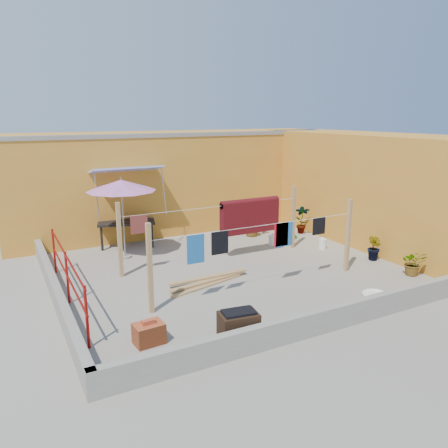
{
  "coord_description": "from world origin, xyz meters",
  "views": [
    {
      "loc": [
        -4.92,
        -8.99,
        3.75
      ],
      "look_at": [
        -0.0,
        0.3,
        1.11
      ],
      "focal_mm": 35.0,
      "sensor_mm": 36.0,
      "label": 1
    }
  ],
  "objects_px": {
    "green_hose": "(289,236)",
    "patio_umbrella": "(121,186)",
    "outdoor_table": "(126,223)",
    "water_jug_a": "(322,244)",
    "brazier": "(239,327)",
    "plant_back_a": "(252,223)",
    "water_jug_b": "(272,240)",
    "white_basin": "(375,295)",
    "brick_stack": "(149,333)"
  },
  "relations": [
    {
      "from": "outdoor_table",
      "to": "water_jug_b",
      "type": "height_order",
      "value": "outdoor_table"
    },
    {
      "from": "patio_umbrella",
      "to": "outdoor_table",
      "type": "bearing_deg",
      "value": 71.04
    },
    {
      "from": "patio_umbrella",
      "to": "water_jug_b",
      "type": "bearing_deg",
      "value": -12.36
    },
    {
      "from": "brick_stack",
      "to": "brazier",
      "type": "relative_size",
      "value": 0.74
    },
    {
      "from": "outdoor_table",
      "to": "green_hose",
      "type": "height_order",
      "value": "outdoor_table"
    },
    {
      "from": "green_hose",
      "to": "plant_back_a",
      "type": "bearing_deg",
      "value": 141.79
    },
    {
      "from": "water_jug_a",
      "to": "plant_back_a",
      "type": "height_order",
      "value": "plant_back_a"
    },
    {
      "from": "green_hose",
      "to": "patio_umbrella",
      "type": "bearing_deg",
      "value": 175.05
    },
    {
      "from": "outdoor_table",
      "to": "plant_back_a",
      "type": "bearing_deg",
      "value": -11.39
    },
    {
      "from": "green_hose",
      "to": "brazier",
      "type": "bearing_deg",
      "value": -133.27
    },
    {
      "from": "patio_umbrella",
      "to": "water_jug_a",
      "type": "height_order",
      "value": "patio_umbrella"
    },
    {
      "from": "brazier",
      "to": "water_jug_b",
      "type": "xyz_separation_m",
      "value": [
        3.69,
        4.44,
        -0.12
      ]
    },
    {
      "from": "brazier",
      "to": "patio_umbrella",
      "type": "bearing_deg",
      "value": 94.95
    },
    {
      "from": "brazier",
      "to": "green_hose",
      "type": "bearing_deg",
      "value": 46.73
    },
    {
      "from": "outdoor_table",
      "to": "water_jug_a",
      "type": "xyz_separation_m",
      "value": [
        4.87,
        -2.91,
        -0.53
      ]
    },
    {
      "from": "patio_umbrella",
      "to": "brick_stack",
      "type": "bearing_deg",
      "value": -100.69
    },
    {
      "from": "outdoor_table",
      "to": "water_jug_b",
      "type": "bearing_deg",
      "value": -27.31
    },
    {
      "from": "brazier",
      "to": "water_jug_a",
      "type": "bearing_deg",
      "value": 36.22
    },
    {
      "from": "brick_stack",
      "to": "water_jug_b",
      "type": "height_order",
      "value": "brick_stack"
    },
    {
      "from": "water_jug_b",
      "to": "white_basin",
      "type": "bearing_deg",
      "value": -92.78
    },
    {
      "from": "outdoor_table",
      "to": "brick_stack",
      "type": "height_order",
      "value": "outdoor_table"
    },
    {
      "from": "patio_umbrella",
      "to": "green_hose",
      "type": "distance_m",
      "value": 5.45
    },
    {
      "from": "patio_umbrella",
      "to": "brazier",
      "type": "xyz_separation_m",
      "value": [
        0.46,
        -5.35,
        -1.67
      ]
    },
    {
      "from": "brick_stack",
      "to": "brazier",
      "type": "bearing_deg",
      "value": -26.84
    },
    {
      "from": "brick_stack",
      "to": "plant_back_a",
      "type": "relative_size",
      "value": 0.65
    },
    {
      "from": "brick_stack",
      "to": "water_jug_b",
      "type": "distance_m",
      "value": 6.28
    },
    {
      "from": "patio_umbrella",
      "to": "water_jug_a",
      "type": "distance_m",
      "value": 5.84
    },
    {
      "from": "patio_umbrella",
      "to": "plant_back_a",
      "type": "height_order",
      "value": "patio_umbrella"
    },
    {
      "from": "white_basin",
      "to": "water_jug_a",
      "type": "distance_m",
      "value": 3.46
    },
    {
      "from": "white_basin",
      "to": "water_jug_b",
      "type": "bearing_deg",
      "value": 87.22
    },
    {
      "from": "white_basin",
      "to": "outdoor_table",
      "type": "bearing_deg",
      "value": 120.39
    },
    {
      "from": "green_hose",
      "to": "brick_stack",
      "type": "bearing_deg",
      "value": -144.67
    },
    {
      "from": "outdoor_table",
      "to": "green_hose",
      "type": "relative_size",
      "value": 3.28
    },
    {
      "from": "water_jug_b",
      "to": "plant_back_a",
      "type": "bearing_deg",
      "value": 88.95
    },
    {
      "from": "white_basin",
      "to": "brazier",
      "type": "bearing_deg",
      "value": -175.36
    },
    {
      "from": "patio_umbrella",
      "to": "water_jug_a",
      "type": "relative_size",
      "value": 6.46
    },
    {
      "from": "water_jug_a",
      "to": "water_jug_b",
      "type": "height_order",
      "value": "water_jug_b"
    },
    {
      "from": "water_jug_b",
      "to": "outdoor_table",
      "type": "bearing_deg",
      "value": 152.69
    },
    {
      "from": "brazier",
      "to": "outdoor_table",
      "type": "bearing_deg",
      "value": 90.92
    },
    {
      "from": "brazier",
      "to": "brick_stack",
      "type": "bearing_deg",
      "value": 153.16
    },
    {
      "from": "brazier",
      "to": "white_basin",
      "type": "height_order",
      "value": "brazier"
    },
    {
      "from": "outdoor_table",
      "to": "brick_stack",
      "type": "distance_m",
      "value": 5.87
    },
    {
      "from": "outdoor_table",
      "to": "green_hose",
      "type": "bearing_deg",
      "value": -17.48
    },
    {
      "from": "brick_stack",
      "to": "outdoor_table",
      "type": "bearing_deg",
      "value": 77.75
    },
    {
      "from": "water_jug_a",
      "to": "plant_back_a",
      "type": "distance_m",
      "value": 2.4
    },
    {
      "from": "outdoor_table",
      "to": "brazier",
      "type": "bearing_deg",
      "value": -89.08
    },
    {
      "from": "water_jug_b",
      "to": "plant_back_a",
      "type": "relative_size",
      "value": 0.45
    },
    {
      "from": "outdoor_table",
      "to": "plant_back_a",
      "type": "height_order",
      "value": "plant_back_a"
    },
    {
      "from": "brick_stack",
      "to": "brazier",
      "type": "distance_m",
      "value": 1.51
    },
    {
      "from": "white_basin",
      "to": "plant_back_a",
      "type": "distance_m",
      "value": 5.37
    }
  ]
}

